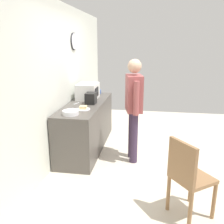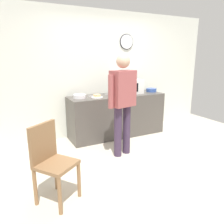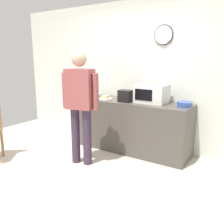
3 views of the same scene
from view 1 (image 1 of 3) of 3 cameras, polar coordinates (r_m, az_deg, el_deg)
ground_plane at (r=4.52m, az=9.04°, el=-9.89°), size 6.00×6.00×0.00m
back_wall at (r=4.41m, az=-11.59°, el=7.13°), size 5.40×0.13×2.60m
kitchen_counter at (r=4.65m, az=-5.92°, el=-3.13°), size 2.05×0.62×0.88m
microwave at (r=4.84m, az=-5.67°, el=4.86°), size 0.50×0.39×0.30m
sandwich_plate at (r=4.04m, az=-6.73°, el=0.83°), size 0.23×0.23×0.07m
salad_bowl at (r=3.78m, az=-9.63°, el=-0.13°), size 0.25×0.25×0.07m
cereal_bowl at (r=5.38m, az=-3.82°, el=4.79°), size 0.23×0.23×0.08m
toaster at (r=4.42m, az=-4.96°, el=3.21°), size 0.22×0.18×0.20m
fork_utensil at (r=4.47m, az=-8.37°, el=1.98°), size 0.17×0.07×0.01m
spoon_utensil at (r=4.08m, az=-9.54°, el=0.60°), size 0.17×0.02×0.01m
person_standing at (r=3.99m, az=5.10°, el=2.09°), size 0.58×0.32×1.71m
wooden_chair at (r=2.92m, az=17.29°, el=-13.97°), size 0.56×0.56×0.94m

